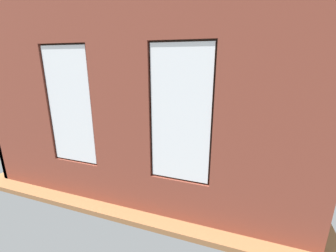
{
  "coord_description": "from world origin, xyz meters",
  "views": [
    {
      "loc": [
        -1.93,
        5.64,
        2.59
      ],
      "look_at": [
        -0.05,
        0.4,
        0.94
      ],
      "focal_mm": 24.0,
      "sensor_mm": 36.0,
      "label": 1
    }
  ],
  "objects_px": {
    "couch_by_window": "(130,170)",
    "potted_plant_near_tv": "(83,132)",
    "cup_ceramic": "(167,134)",
    "potted_plant_foreground_right": "(127,114)",
    "remote_black": "(181,136)",
    "couch_left": "(264,164)",
    "tv_flatscreen": "(89,116)",
    "coffee_table": "(181,138)",
    "media_console": "(90,134)",
    "potted_plant_between_couches": "(200,153)",
    "candle_jar": "(195,134)",
    "remote_gray": "(183,137)",
    "potted_plant_corner_near_left": "(266,127)",
    "potted_plant_corner_far_left": "(280,188)",
    "remote_silver": "(177,134)"
  },
  "relations": [
    {
      "from": "couch_left",
      "to": "candle_jar",
      "type": "distance_m",
      "value": 2.19
    },
    {
      "from": "cup_ceramic",
      "to": "potted_plant_near_tv",
      "type": "xyz_separation_m",
      "value": [
        1.99,
        1.25,
        0.24
      ]
    },
    {
      "from": "cup_ceramic",
      "to": "potted_plant_corner_far_left",
      "type": "height_order",
      "value": "potted_plant_corner_far_left"
    },
    {
      "from": "potted_plant_near_tv",
      "to": "potted_plant_corner_far_left",
      "type": "bearing_deg",
      "value": 168.03
    },
    {
      "from": "tv_flatscreen",
      "to": "candle_jar",
      "type": "bearing_deg",
      "value": -170.66
    },
    {
      "from": "potted_plant_near_tv",
      "to": "coffee_table",
      "type": "bearing_deg",
      "value": -150.25
    },
    {
      "from": "couch_by_window",
      "to": "remote_silver",
      "type": "distance_m",
      "value": 2.4
    },
    {
      "from": "coffee_table",
      "to": "candle_jar",
      "type": "xyz_separation_m",
      "value": [
        -0.37,
        -0.13,
        0.11
      ]
    },
    {
      "from": "coffee_table",
      "to": "candle_jar",
      "type": "distance_m",
      "value": 0.41
    },
    {
      "from": "candle_jar",
      "to": "potted_plant_between_couches",
      "type": "bearing_deg",
      "value": 105.36
    },
    {
      "from": "couch_by_window",
      "to": "coffee_table",
      "type": "relative_size",
      "value": 1.55
    },
    {
      "from": "remote_silver",
      "to": "potted_plant_foreground_right",
      "type": "height_order",
      "value": "potted_plant_foreground_right"
    },
    {
      "from": "cup_ceramic",
      "to": "potted_plant_near_tv",
      "type": "relative_size",
      "value": 0.09
    },
    {
      "from": "remote_black",
      "to": "couch_by_window",
      "type": "bearing_deg",
      "value": -89.25
    },
    {
      "from": "media_console",
      "to": "potted_plant_corner_near_left",
      "type": "distance_m",
      "value": 5.67
    },
    {
      "from": "couch_by_window",
      "to": "potted_plant_near_tv",
      "type": "height_order",
      "value": "potted_plant_near_tv"
    },
    {
      "from": "cup_ceramic",
      "to": "couch_left",
      "type": "bearing_deg",
      "value": 161.63
    },
    {
      "from": "tv_flatscreen",
      "to": "potted_plant_corner_near_left",
      "type": "relative_size",
      "value": 1.14
    },
    {
      "from": "couch_by_window",
      "to": "potted_plant_foreground_right",
      "type": "relative_size",
      "value": 2.48
    },
    {
      "from": "media_console",
      "to": "remote_black",
      "type": "bearing_deg",
      "value": -172.01
    },
    {
      "from": "media_console",
      "to": "potted_plant_corner_near_left",
      "type": "bearing_deg",
      "value": -160.5
    },
    {
      "from": "coffee_table",
      "to": "potted_plant_foreground_right",
      "type": "distance_m",
      "value": 3.01
    },
    {
      "from": "potted_plant_foreground_right",
      "to": "remote_black",
      "type": "bearing_deg",
      "value": 151.66
    },
    {
      "from": "remote_gray",
      "to": "media_console",
      "type": "height_order",
      "value": "media_console"
    },
    {
      "from": "remote_black",
      "to": "potted_plant_near_tv",
      "type": "relative_size",
      "value": 0.15
    },
    {
      "from": "couch_left",
      "to": "couch_by_window",
      "type": "bearing_deg",
      "value": -62.13
    },
    {
      "from": "tv_flatscreen",
      "to": "potted_plant_between_couches",
      "type": "relative_size",
      "value": 0.66
    },
    {
      "from": "remote_gray",
      "to": "media_console",
      "type": "relative_size",
      "value": 0.17
    },
    {
      "from": "cup_ceramic",
      "to": "tv_flatscreen",
      "type": "bearing_deg",
      "value": 6.62
    },
    {
      "from": "coffee_table",
      "to": "remote_black",
      "type": "distance_m",
      "value": 0.06
    },
    {
      "from": "couch_by_window",
      "to": "media_console",
      "type": "distance_m",
      "value": 3.11
    },
    {
      "from": "remote_gray",
      "to": "potted_plant_foreground_right",
      "type": "height_order",
      "value": "potted_plant_foreground_right"
    },
    {
      "from": "potted_plant_foreground_right",
      "to": "potted_plant_corner_near_left",
      "type": "bearing_deg",
      "value": -179.43
    },
    {
      "from": "media_console",
      "to": "coffee_table",
      "type": "bearing_deg",
      "value": -172.01
    },
    {
      "from": "remote_gray",
      "to": "remote_silver",
      "type": "height_order",
      "value": "same"
    },
    {
      "from": "remote_gray",
      "to": "tv_flatscreen",
      "type": "xyz_separation_m",
      "value": [
        3.05,
        0.3,
        0.44
      ]
    },
    {
      "from": "potted_plant_corner_far_left",
      "to": "remote_gray",
      "type": "bearing_deg",
      "value": -44.71
    },
    {
      "from": "couch_by_window",
      "to": "potted_plant_foreground_right",
      "type": "xyz_separation_m",
      "value": [
        2.18,
        -3.71,
        0.21
      ]
    },
    {
      "from": "tv_flatscreen",
      "to": "potted_plant_corner_near_left",
      "type": "bearing_deg",
      "value": -160.53
    },
    {
      "from": "couch_left",
      "to": "tv_flatscreen",
      "type": "xyz_separation_m",
      "value": [
        5.19,
        -0.58,
        0.53
      ]
    },
    {
      "from": "remote_black",
      "to": "tv_flatscreen",
      "type": "xyz_separation_m",
      "value": [
        2.95,
        0.41,
        0.44
      ]
    },
    {
      "from": "couch_by_window",
      "to": "potted_plant_corner_far_left",
      "type": "relative_size",
      "value": 2.38
    },
    {
      "from": "couch_by_window",
      "to": "cup_ceramic",
      "type": "xyz_separation_m",
      "value": [
        -0.06,
        -2.17,
        0.14
      ]
    },
    {
      "from": "couch_by_window",
      "to": "potted_plant_between_couches",
      "type": "bearing_deg",
      "value": -177.86
    },
    {
      "from": "cup_ceramic",
      "to": "candle_jar",
      "type": "bearing_deg",
      "value": -162.11
    },
    {
      "from": "potted_plant_between_couches",
      "to": "candle_jar",
      "type": "bearing_deg",
      "value": -74.64
    },
    {
      "from": "couch_by_window",
      "to": "potted_plant_corner_far_left",
      "type": "distance_m",
      "value": 2.87
    },
    {
      "from": "remote_black",
      "to": "coffee_table",
      "type": "bearing_deg",
      "value": -77.71
    },
    {
      "from": "remote_silver",
      "to": "potted_plant_between_couches",
      "type": "distance_m",
      "value": 2.66
    },
    {
      "from": "couch_by_window",
      "to": "potted_plant_near_tv",
      "type": "distance_m",
      "value": 2.17
    }
  ]
}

